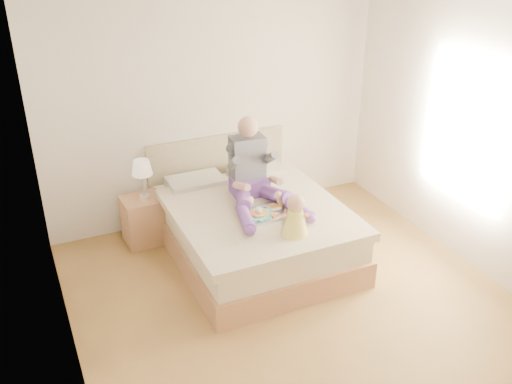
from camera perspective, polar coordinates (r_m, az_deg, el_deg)
name	(u,v)px	position (r m, az deg, el deg)	size (l,w,h in m)	color
room	(312,158)	(4.78, 5.62, 3.44)	(4.02, 4.22, 2.71)	brown
bed	(251,225)	(6.14, -0.49, -3.34)	(1.70, 2.18, 1.00)	#926544
nightstand	(144,220)	(6.46, -11.13, -2.74)	(0.46, 0.41, 0.54)	#926544
lamp	(142,170)	(6.18, -11.35, 2.19)	(0.22, 0.22, 0.45)	silver
adult	(254,176)	(5.94, -0.22, 1.61)	(0.75, 1.07, 0.89)	#5D3688
tray	(267,211)	(5.73, 1.08, -1.95)	(0.49, 0.39, 0.13)	silver
baby	(295,218)	(5.34, 3.92, -2.60)	(0.29, 0.37, 0.41)	#EBE14A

